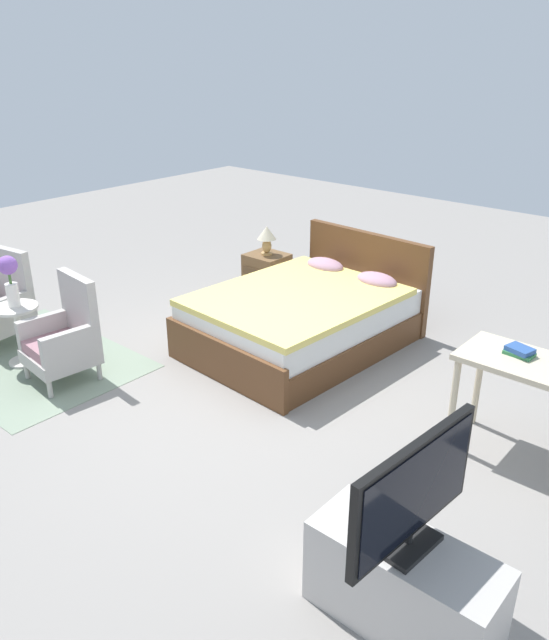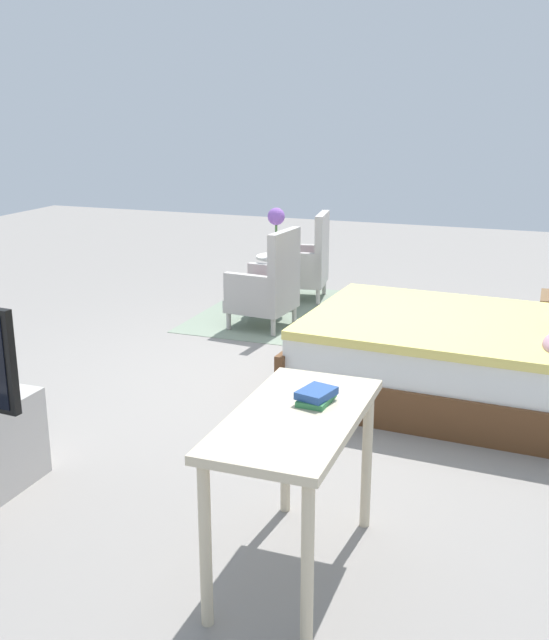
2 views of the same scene
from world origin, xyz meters
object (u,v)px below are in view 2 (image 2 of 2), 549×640
Objects in this scene: armchair_by_window_right at (268,288)px; flower_vase at (276,226)px; bed at (460,359)px; armchair_by_window_left at (306,264)px; vanity_desk at (295,438)px; book_stack at (316,396)px; side_table at (276,277)px.

flower_vase reaches higher than armchair_by_window_right.
armchair_by_window_left is (-2.32, -1.90, 0.08)m from bed.
vanity_desk is (4.09, 1.59, -0.22)m from flower_vase.
bed reaches higher than armchair_by_window_right.
vanity_desk is at bearing 17.47° from armchair_by_window_left.
flower_vase is 0.46× the size of vanity_desk.
bed is 2.38× the size of armchair_by_window_left.
bed is 2.41m from vanity_desk.
bed is at bearing 49.27° from flower_vase.
bed is 2.73m from flower_vase.
armchair_by_window_left is 0.88× the size of vanity_desk.
armchair_by_window_right is 4.62× the size of book_stack.
armchair_by_window_right reaches higher than vanity_desk.
vanity_desk reaches higher than side_table.
book_stack is at bearing 22.59° from flower_vase.
armchair_by_window_left is 1.15m from armchair_by_window_right.
flower_vase is at bearing -158.72° from vanity_desk.
side_table is 4.40m from vanity_desk.
flower_vase is (-1.74, -2.03, 0.56)m from bed.
bed is 3.84× the size of side_table.
book_stack is at bearing 24.21° from armchair_by_window_right.
vanity_desk is at bearing 21.28° from flower_vase.
armchair_by_window_right is at bearing 0.02° from armchair_by_window_left.
armchair_by_window_right is (1.15, 0.00, 0.00)m from armchair_by_window_left.
book_stack is at bearing 22.59° from side_table.
book_stack is at bearing 18.54° from armchair_by_window_left.
armchair_by_window_right is 0.76m from flower_vase.
flower_vase is 2.40× the size of book_stack.
side_table is at bearing -130.73° from bed.
book_stack is (3.94, 1.64, -0.07)m from flower_vase.
bed reaches higher than book_stack.
bed is 2.24m from armchair_by_window_right.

